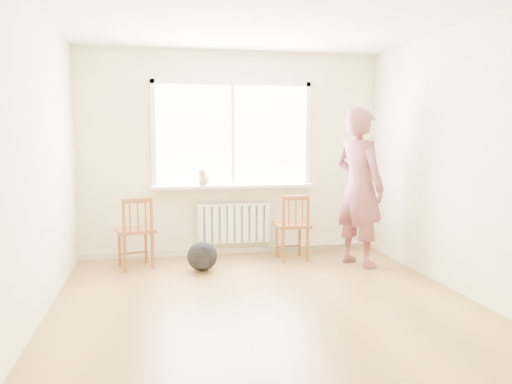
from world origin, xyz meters
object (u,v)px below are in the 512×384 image
person (359,188)px  cat (203,178)px  chair_left (136,233)px  chair_right (293,227)px  backpack (202,256)px

person → cat: person is taller
chair_left → person: bearing=157.5°
chair_right → person: (0.73, -0.37, 0.53)m
chair_left → backpack: size_ratio=2.44×
chair_right → backpack: size_ratio=2.40×
chair_right → chair_left: bearing=-1.5°
person → backpack: size_ratio=5.43×
cat → backpack: 1.08m
cat → backpack: cat is taller
chair_left → chair_right: size_ratio=1.02×
person → cat: 1.97m
chair_left → backpack: (0.76, -0.28, -0.26)m
backpack → chair_right: bearing=13.8°
person → cat: size_ratio=5.33×
person → cat: bearing=42.8°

